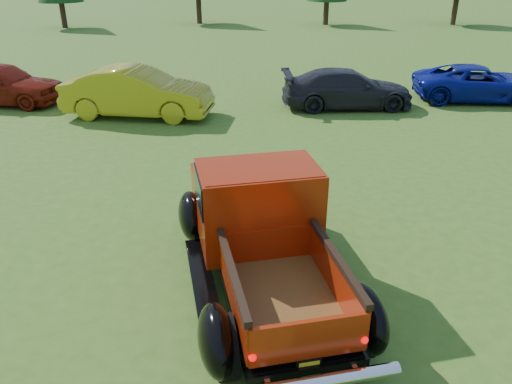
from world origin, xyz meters
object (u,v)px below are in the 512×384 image
(show_car_grey, at_px, (347,89))
(show_car_blue, at_px, (478,83))
(pickup_truck, at_px, (258,225))
(show_car_yellow, at_px, (138,92))
(show_car_red, at_px, (0,83))

(show_car_grey, height_order, show_car_blue, show_car_grey)
(pickup_truck, relative_size, show_car_blue, 1.21)
(show_car_yellow, relative_size, show_car_blue, 1.06)
(pickup_truck, xyz_separation_m, show_car_grey, (3.28, 9.27, -0.24))
(pickup_truck, relative_size, show_car_yellow, 1.14)
(show_car_red, relative_size, show_car_grey, 0.96)
(show_car_yellow, xyz_separation_m, show_car_grey, (6.56, 0.74, -0.13))
(show_car_grey, bearing_deg, show_car_yellow, 95.60)
(show_car_red, bearing_deg, show_car_blue, -79.28)
(pickup_truck, height_order, show_car_yellow, pickup_truck)
(show_car_red, distance_m, show_car_blue, 15.92)
(show_car_blue, bearing_deg, show_car_grey, 104.18)
(pickup_truck, distance_m, show_car_red, 12.93)
(show_car_grey, bearing_deg, show_car_blue, -82.51)
(show_car_grey, xyz_separation_m, show_car_blue, (4.59, 0.68, -0.02))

